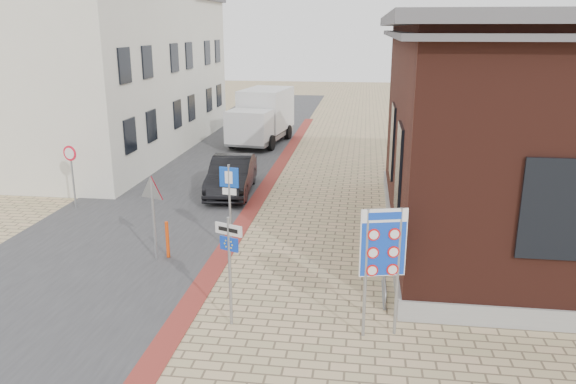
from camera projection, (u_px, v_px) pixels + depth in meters
The scene contains 15 objects.
ground at pixel (264, 333), 12.29m from camera, with size 120.00×120.00×0.00m, color tan.
road_strip at pixel (207, 165), 27.26m from camera, with size 7.00×60.00×0.02m, color #38383A.
curb_strip at pixel (259, 198), 22.05m from camera, with size 0.60×40.00×0.02m, color maroon.
townhouse_near at pixel (59, 83), 23.95m from camera, with size 7.40×6.40×8.30m.
townhouse_mid at pixel (118, 65), 29.55m from camera, with size 7.40×6.40×9.10m.
townhouse_far at pixel (159, 65), 35.36m from camera, with size 7.40×6.40×8.30m.
bike_rack at pixel (384, 286), 13.96m from camera, with size 0.08×1.80×0.60m.
sedan at pixel (232, 175), 22.51m from camera, with size 1.57×4.50×1.48m, color black.
box_truck at pixel (262, 116), 32.13m from camera, with size 3.09×6.08×3.04m.
border_sign at pixel (383, 246), 11.65m from camera, with size 0.97×0.28×2.89m.
essen_sign at pixel (229, 254), 12.20m from camera, with size 0.65×0.30×2.54m.
parking_sign at pixel (229, 193), 16.27m from camera, with size 0.58×0.15×2.67m.
yield_sign at pixel (152, 198), 15.68m from camera, with size 0.84×0.35×2.45m.
speed_sign at pixel (72, 167), 20.29m from camera, with size 0.55×0.16×2.38m.
bollard at pixel (167, 240), 16.17m from camera, with size 0.10×0.10×1.11m, color #DD410B.
Camera 1 is at (2.00, -10.75, 6.43)m, focal length 35.00 mm.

